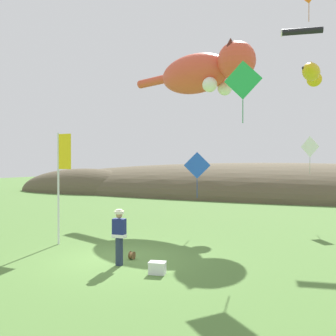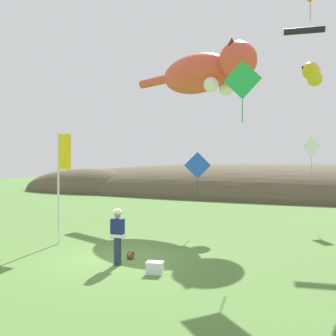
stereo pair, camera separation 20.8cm
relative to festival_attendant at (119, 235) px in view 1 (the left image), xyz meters
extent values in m
plane|color=#517A38|center=(-0.34, 0.56, -0.95)|extent=(120.00, 120.00, 0.00)
ellipsoid|color=brown|center=(-0.34, 27.44, -0.95)|extent=(61.24, 14.69, 6.57)
ellipsoid|color=brown|center=(-19.24, 24.38, -0.95)|extent=(17.87, 7.02, 5.30)
cylinder|color=#232D47|center=(0.00, 0.00, -0.51)|extent=(0.24, 0.24, 0.88)
cube|color=navy|center=(0.00, 0.00, 0.23)|extent=(0.42, 0.27, 0.60)
cube|color=white|center=(0.00, 0.00, -0.01)|extent=(0.44, 0.29, 0.10)
sphere|color=tan|center=(0.00, 0.00, 0.64)|extent=(0.20, 0.20, 0.20)
cylinder|color=beige|center=(0.00, 0.00, 0.73)|extent=(0.30, 0.30, 0.09)
cylinder|color=beige|center=(0.00, 0.00, 0.79)|extent=(0.20, 0.20, 0.07)
cylinder|color=olive|center=(0.01, 0.79, -0.82)|extent=(0.13, 0.20, 0.20)
cylinder|color=brown|center=(-0.05, 0.79, -0.82)|extent=(0.02, 0.27, 0.27)
cylinder|color=brown|center=(0.08, 0.79, -0.82)|extent=(0.02, 0.27, 0.27)
cube|color=white|center=(1.52, -0.36, -0.80)|extent=(0.54, 0.42, 0.30)
cube|color=white|center=(1.52, -0.36, -0.62)|extent=(0.55, 0.43, 0.06)
cylinder|color=silver|center=(-3.84, 1.66, 1.27)|extent=(0.08, 0.08, 4.45)
cube|color=yellow|center=(-3.52, 1.66, 2.75)|extent=(0.60, 0.03, 1.40)
ellipsoid|color=#E04C33|center=(-1.66, 11.57, 7.78)|extent=(5.58, 4.20, 2.37)
ellipsoid|color=white|center=(-1.44, 11.49, 7.35)|extent=(3.53, 2.49, 1.30)
sphere|color=#E04C33|center=(1.22, 10.48, 8.01)|extent=(2.13, 2.13, 2.13)
cone|color=#4E1A11|center=(1.42, 11.03, 8.79)|extent=(0.98, 0.98, 0.71)
cone|color=#4E1A11|center=(1.01, 9.93, 8.79)|extent=(0.98, 0.98, 0.71)
sphere|color=white|center=(0.22, 11.62, 6.77)|extent=(0.85, 0.85, 0.85)
sphere|color=white|center=(-0.28, 10.28, 6.77)|extent=(0.85, 0.85, 0.85)
cylinder|color=#E04C33|center=(-5.21, 12.91, 7.89)|extent=(2.64, 1.45, 0.57)
ellipsoid|color=gold|center=(5.41, 5.01, 5.75)|extent=(0.70, 1.72, 0.60)
cone|color=gold|center=(5.44, 6.15, 5.75)|extent=(0.62, 0.57, 0.60)
cone|color=gold|center=(5.41, 4.96, 6.00)|extent=(0.29, 0.29, 0.28)
sphere|color=black|center=(5.18, 4.47, 5.80)|extent=(0.14, 0.14, 0.14)
cylinder|color=black|center=(4.49, 12.56, 9.84)|extent=(2.28, 0.78, 0.36)
torus|color=white|center=(3.39, 12.35, 9.84)|extent=(0.14, 0.44, 0.44)
cube|color=green|center=(3.03, 4.01, 5.45)|extent=(1.48, 0.05, 1.48)
cylinder|color=black|center=(3.03, 4.02, 5.45)|extent=(1.00, 0.04, 0.02)
cube|color=#1A7C35|center=(3.03, 4.01, 4.26)|extent=(0.03, 0.01, 0.90)
cube|color=white|center=(5.04, 10.93, 3.17)|extent=(0.94, 0.64, 1.13)
cylinder|color=black|center=(5.04, 10.94, 3.17)|extent=(0.64, 0.44, 0.02)
cube|color=#A9A9A9|center=(5.04, 10.93, 2.15)|extent=(0.03, 0.02, 0.90)
cube|color=#A95011|center=(5.03, 9.73, 9.77)|extent=(0.03, 0.02, 0.90)
cube|color=blue|center=(0.38, 6.28, 2.19)|extent=(1.17, 0.45, 1.25)
cylinder|color=black|center=(0.38, 6.29, 2.19)|extent=(0.79, 0.31, 0.02)
cube|color=#1A3E97|center=(0.38, 6.28, 1.12)|extent=(0.03, 0.02, 0.90)
camera|label=1|loc=(6.24, -10.17, 2.29)|focal=40.00mm
camera|label=2|loc=(6.42, -10.09, 2.29)|focal=40.00mm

